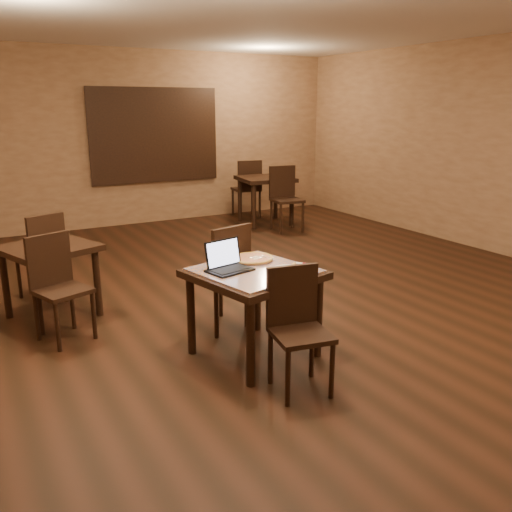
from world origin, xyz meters
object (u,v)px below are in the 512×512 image
other_table_a_chair_far (248,185)px  other_table_a (265,185)px  chair_main_near (297,321)px  tiled_table (254,281)px  other_table_a_chair_near (285,194)px  other_table_b_chair_near (57,281)px  other_table_b_chair_far (43,252)px  laptop (227,262)px  chair_main_far (224,271)px  pizza_pan (253,260)px  other_table_b (49,258)px

other_table_a_chair_far → other_table_a: bearing=99.3°
chair_main_near → other_table_a_chair_far: other_table_a_chair_far is taller
other_table_a → tiled_table: bearing=-113.3°
other_table_a_chair_near → other_table_b_chair_near: other_table_a_chair_near is taller
other_table_a_chair_far → other_table_b_chair_far: bearing=43.5°
other_table_a_chair_near → other_table_a: bearing=99.3°
tiled_table → other_table_a_chair_near: 4.87m
laptop → other_table_a_chair_far: 5.94m
tiled_table → chair_main_far: 0.62m
other_table_b_chair_near → other_table_b_chair_far: (0.06, 1.13, 0.00)m
chair_main_far → pizza_pan: chair_main_far is taller
chair_main_far → other_table_a_chair_near: (2.79, 3.36, 0.03)m
laptop → other_table_b_chair_near: laptop is taller
chair_main_far → laptop: chair_main_far is taller
other_table_a_chair_near → other_table_b_chair_far: size_ratio=1.13×
chair_main_far → laptop: 0.61m
tiled_table → pizza_pan: pizza_pan is taller
pizza_pan → other_table_b_chair_far: other_table_b_chair_far is taller
chair_main_far → other_table_a_chair_near: 4.36m
other_table_b_chair_near → other_table_b_chair_far: bearing=67.4°
other_table_b_chair_far → other_table_a_chair_far: bearing=-164.3°
chair_main_far → other_table_b: size_ratio=1.01×
chair_main_near → other_table_b_chair_near: bearing=137.6°
other_table_a_chair_far → other_table_b: (-4.12, -3.48, 0.01)m
tiled_table → other_table_b: 2.21m
chair_main_near → laptop: bearing=116.7°
chair_main_near → laptop: size_ratio=2.36×
chair_main_far → chair_main_near: bearing=74.7°
chair_main_near → chair_main_far: (0.01, 1.23, 0.05)m
other_table_a_chair_far → chair_main_far: bearing=67.2°
tiled_table → laptop: size_ratio=2.80×
chair_main_near → chair_main_far: bearing=99.9°
chair_main_far → pizza_pan: 0.43m
pizza_pan → other_table_a: (2.68, 4.36, -0.07)m
other_table_a → other_table_a_chair_far: 0.64m
laptop → other_table_a_chair_near: (3.01, 3.86, -0.21)m
laptop → other_table_a: 5.41m
other_table_a → other_table_b_chair_near: size_ratio=1.05×
chair_main_far → other_table_b_chair_near: chair_main_far is taller
other_table_a → other_table_a_chair_far: bearing=99.3°
pizza_pan → other_table_b_chair_far: 2.53m
tiled_table → laptop: laptop is taller
chair_main_far → other_table_b_chair_far: chair_main_far is taller
pizza_pan → other_table_b: 2.11m
pizza_pan → laptop: bearing=-157.2°
other_table_b_chair_near → other_table_b: bearing=67.4°
laptop → pizza_pan: size_ratio=1.19×
other_table_a → other_table_b: bearing=-137.4°
chair_main_near → other_table_a_chair_near: bearing=68.9°
other_table_b → other_table_b_chair_far: size_ratio=1.05×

